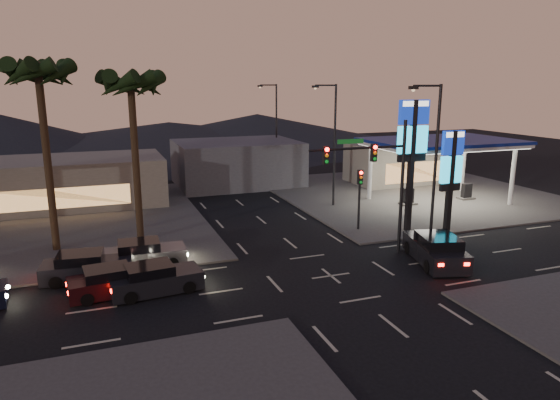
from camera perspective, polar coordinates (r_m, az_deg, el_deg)
name	(u,v)px	position (r m, az deg, el deg)	size (l,w,h in m)	color
ground	(331,276)	(27.06, 5.84, -8.62)	(140.00, 140.00, 0.00)	black
corner_lot_ne	(410,193)	(48.19, 14.68, 0.78)	(24.00, 24.00, 0.12)	#47443F
corner_lot_nw	(32,226)	(40.07, -26.44, -2.64)	(24.00, 24.00, 0.12)	#47443F
gas_station	(442,144)	(44.22, 18.00, 6.10)	(12.20, 8.20, 5.47)	silver
convenience_store	(400,164)	(53.01, 13.51, 4.07)	(10.00, 6.00, 4.00)	#726B5B
pylon_sign_tall	(412,140)	(34.44, 14.90, 6.68)	(2.20, 0.35, 9.00)	black
pylon_sign_short	(451,166)	(35.37, 19.00, 3.72)	(1.60, 0.35, 7.00)	black
traffic_signal_mast	(377,169)	(29.10, 11.03, 3.45)	(6.10, 0.39, 8.00)	black
pedestal_signal	(360,190)	(34.63, 9.09, 1.17)	(0.32, 0.39, 4.30)	black
streetlight_near	(433,161)	(29.92, 17.06, 4.32)	(2.14, 0.25, 10.00)	black
streetlight_mid	(332,138)	(40.93, 6.02, 7.04)	(2.14, 0.25, 10.00)	black
streetlight_far	(275,125)	(53.80, -0.62, 8.55)	(2.14, 0.25, 10.00)	black
palm_a	(131,94)	(32.10, -16.64, 11.57)	(4.41, 4.41, 10.86)	black
palm_b	(39,84)	(32.15, -25.81, 11.81)	(4.41, 4.41, 11.46)	black
building_far_west	(64,182)	(45.32, -23.44, 1.86)	(16.00, 8.00, 4.00)	#726B5B
building_far_mid	(237,163)	(50.88, -4.96, 4.25)	(12.00, 9.00, 4.40)	#4C4C51
hill_right	(257,129)	(86.90, -2.62, 8.14)	(50.00, 50.00, 5.00)	black
hill_center	(169,135)	(83.66, -12.53, 7.31)	(60.00, 60.00, 4.00)	black
car_lane_a_front	(155,279)	(25.42, -14.13, -8.78)	(4.64, 2.30, 1.47)	black
car_lane_a_mid	(113,282)	(25.79, -18.58, -8.82)	(4.46, 2.21, 1.41)	black
car_lane_b_front	(144,254)	(29.07, -15.30, -6.02)	(4.65, 2.08, 1.49)	#5E5D60
car_lane_b_mid	(86,267)	(28.06, -21.31, -7.17)	(4.72, 2.35, 1.49)	black
suv_station	(436,250)	(29.88, 17.38, -5.43)	(3.44, 5.49, 1.71)	black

